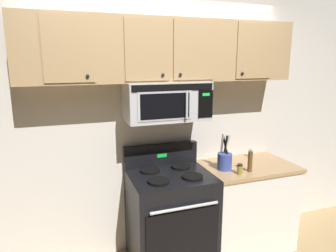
{
  "coord_description": "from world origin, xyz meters",
  "views": [
    {
      "loc": [
        -0.9,
        -2.05,
        1.94
      ],
      "look_at": [
        0.0,
        0.49,
        1.35
      ],
      "focal_mm": 32.16,
      "sensor_mm": 36.0,
      "label": 1
    }
  ],
  "objects_px": {
    "stove_range": "(170,217)",
    "utensil_crock_blue": "(225,160)",
    "pepper_mill": "(250,161)",
    "salt_shaker": "(251,153)",
    "over_range_microwave": "(166,101)",
    "spice_jar": "(240,169)"
  },
  "relations": [
    {
      "from": "stove_range",
      "to": "utensil_crock_blue",
      "type": "relative_size",
      "value": 3.08
    },
    {
      "from": "pepper_mill",
      "to": "stove_range",
      "type": "bearing_deg",
      "value": 166.79
    },
    {
      "from": "utensil_crock_blue",
      "to": "salt_shaker",
      "type": "bearing_deg",
      "value": 27.1
    },
    {
      "from": "pepper_mill",
      "to": "salt_shaker",
      "type": "bearing_deg",
      "value": 54.09
    },
    {
      "from": "over_range_microwave",
      "to": "pepper_mill",
      "type": "height_order",
      "value": "over_range_microwave"
    },
    {
      "from": "utensil_crock_blue",
      "to": "spice_jar",
      "type": "bearing_deg",
      "value": -66.37
    },
    {
      "from": "stove_range",
      "to": "pepper_mill",
      "type": "xyz_separation_m",
      "value": [
        0.74,
        -0.17,
        0.53
      ]
    },
    {
      "from": "stove_range",
      "to": "over_range_microwave",
      "type": "height_order",
      "value": "over_range_microwave"
    },
    {
      "from": "salt_shaker",
      "to": "pepper_mill",
      "type": "distance_m",
      "value": 0.46
    },
    {
      "from": "utensil_crock_blue",
      "to": "pepper_mill",
      "type": "bearing_deg",
      "value": -32.9
    },
    {
      "from": "salt_shaker",
      "to": "stove_range",
      "type": "bearing_deg",
      "value": -169.09
    },
    {
      "from": "utensil_crock_blue",
      "to": "over_range_microwave",
      "type": "bearing_deg",
      "value": 163.47
    },
    {
      "from": "pepper_mill",
      "to": "spice_jar",
      "type": "height_order",
      "value": "pepper_mill"
    },
    {
      "from": "stove_range",
      "to": "salt_shaker",
      "type": "height_order",
      "value": "stove_range"
    },
    {
      "from": "over_range_microwave",
      "to": "pepper_mill",
      "type": "xyz_separation_m",
      "value": [
        0.74,
        -0.29,
        -0.58
      ]
    },
    {
      "from": "pepper_mill",
      "to": "spice_jar",
      "type": "relative_size",
      "value": 2.0
    },
    {
      "from": "utensil_crock_blue",
      "to": "stove_range",
      "type": "bearing_deg",
      "value": 175.29
    },
    {
      "from": "over_range_microwave",
      "to": "utensil_crock_blue",
      "type": "bearing_deg",
      "value": -16.53
    },
    {
      "from": "over_range_microwave",
      "to": "spice_jar",
      "type": "xyz_separation_m",
      "value": [
        0.61,
        -0.32,
        -0.63
      ]
    },
    {
      "from": "utensil_crock_blue",
      "to": "pepper_mill",
      "type": "relative_size",
      "value": 1.82
    },
    {
      "from": "over_range_microwave",
      "to": "stove_range",
      "type": "bearing_deg",
      "value": -89.86
    },
    {
      "from": "stove_range",
      "to": "utensil_crock_blue",
      "type": "bearing_deg",
      "value": -4.71
    }
  ]
}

